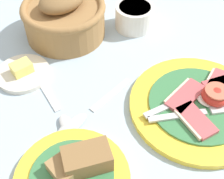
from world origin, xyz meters
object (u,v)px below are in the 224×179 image
(teaspoon_by_saucer, at_px, (63,118))
(bread_plate, at_px, (74,174))
(sugar_cup, at_px, (134,16))
(breakfast_plate, at_px, (200,104))
(butter_dish, at_px, (23,72))
(bread_basket, at_px, (64,17))
(teaspoon_near_cup, at_px, (83,117))

(teaspoon_by_saucer, bearing_deg, bread_plate, -15.87)
(sugar_cup, bearing_deg, breakfast_plate, -91.76)
(butter_dish, bearing_deg, breakfast_plate, -39.52)
(breakfast_plate, distance_m, bread_basket, 0.36)
(bread_basket, bearing_deg, bread_plate, -107.93)
(sugar_cup, height_order, butter_dish, sugar_cup)
(butter_dish, bearing_deg, sugar_cup, 9.66)
(bread_plate, bearing_deg, bread_basket, 72.07)
(bread_basket, xyz_separation_m, teaspoon_near_cup, (-0.06, -0.25, -0.04))
(breakfast_plate, height_order, teaspoon_near_cup, breakfast_plate)
(bread_plate, height_order, bread_basket, bread_basket)
(bread_plate, bearing_deg, sugar_cup, 48.70)
(teaspoon_by_saucer, bearing_deg, bread_basket, 153.64)
(sugar_cup, relative_size, teaspoon_near_cup, 0.49)
(bread_plate, bearing_deg, teaspoon_near_cup, 62.13)
(sugar_cup, distance_m, teaspoon_near_cup, 0.30)
(breakfast_plate, height_order, teaspoon_by_saucer, breakfast_plate)
(sugar_cup, xyz_separation_m, butter_dish, (-0.29, -0.05, -0.02))
(breakfast_plate, relative_size, sugar_cup, 2.82)
(bread_basket, bearing_deg, butter_dish, -144.27)
(bread_basket, distance_m, teaspoon_near_cup, 0.26)
(bread_basket, relative_size, teaspoon_near_cup, 1.02)
(teaspoon_by_saucer, bearing_deg, butter_dish, -171.33)
(bread_plate, xyz_separation_m, butter_dish, (-0.01, 0.26, -0.01))
(sugar_cup, bearing_deg, butter_dish, -170.34)
(breakfast_plate, bearing_deg, teaspoon_by_saucer, 160.93)
(teaspoon_by_saucer, relative_size, teaspoon_near_cup, 1.04)
(sugar_cup, distance_m, teaspoon_by_saucer, 0.32)
(bread_plate, bearing_deg, teaspoon_by_saucer, 79.24)
(sugar_cup, height_order, teaspoon_by_saucer, sugar_cup)
(breakfast_plate, distance_m, sugar_cup, 0.28)
(butter_dish, height_order, teaspoon_by_saucer, butter_dish)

